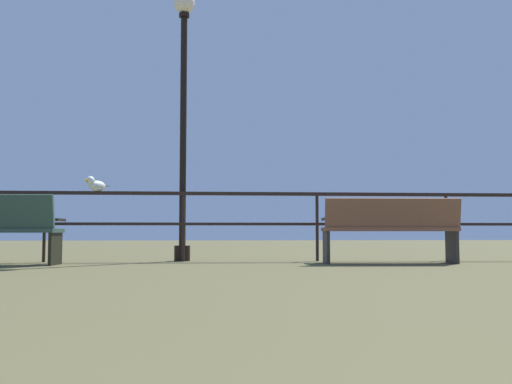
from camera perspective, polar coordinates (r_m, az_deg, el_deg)
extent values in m
cube|color=black|center=(8.27, -7.15, -0.14)|extent=(22.96, 0.05, 0.05)
cube|color=black|center=(8.25, -7.17, -3.14)|extent=(22.96, 0.04, 0.04)
cylinder|color=black|center=(8.56, -20.10, -3.28)|extent=(0.04, 0.04, 0.96)
cylinder|color=black|center=(8.25, -7.17, -3.47)|extent=(0.04, 0.04, 0.96)
cylinder|color=black|center=(8.38, 6.04, -3.49)|extent=(0.04, 0.04, 0.96)
cylinder|color=black|center=(8.93, 18.23, -3.34)|extent=(0.04, 0.04, 0.96)
cube|color=black|center=(7.76, -19.14, -5.21)|extent=(0.07, 0.40, 0.43)
cube|color=black|center=(7.92, -18.67, -2.62)|extent=(0.06, 0.31, 0.04)
cube|color=brown|center=(7.93, 12.96, -3.60)|extent=(1.79, 0.56, 0.05)
cube|color=brown|center=(7.73, 13.32, -2.09)|extent=(1.77, 0.22, 0.41)
cube|color=#2E2A25|center=(8.18, 18.73, -5.08)|extent=(0.06, 0.42, 0.45)
cube|color=#2E2A25|center=(8.35, 18.26, -2.55)|extent=(0.05, 0.33, 0.04)
cube|color=#2E2A25|center=(7.77, 6.93, -5.33)|extent=(0.06, 0.42, 0.45)
cube|color=#2E2A25|center=(7.95, 6.72, -2.67)|extent=(0.05, 0.33, 0.04)
cylinder|color=black|center=(8.41, -7.28, -6.00)|extent=(0.23, 0.23, 0.22)
cylinder|color=black|center=(8.54, -7.18, 6.08)|extent=(0.09, 0.09, 3.36)
cylinder|color=black|center=(8.99, -7.08, 16.87)|extent=(0.15, 0.15, 0.06)
sphere|color=silver|center=(9.06, -7.07, 17.97)|extent=(0.31, 0.31, 0.31)
ellipsoid|color=white|center=(8.42, -15.38, 0.58)|extent=(0.30, 0.31, 0.15)
ellipsoid|color=gray|center=(8.42, -15.37, 0.73)|extent=(0.25, 0.27, 0.05)
sphere|color=white|center=(8.34, -16.00, 1.10)|extent=(0.12, 0.12, 0.12)
cone|color=gold|center=(8.29, -16.42, 1.13)|extent=(0.07, 0.07, 0.05)
cube|color=gray|center=(8.52, -14.62, 0.57)|extent=(0.11, 0.12, 0.02)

